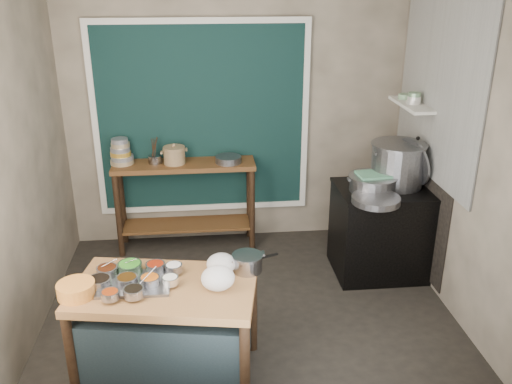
{
  "coord_description": "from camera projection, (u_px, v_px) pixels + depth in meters",
  "views": [
    {
      "loc": [
        -0.35,
        -4.02,
        2.75
      ],
      "look_at": [
        0.09,
        0.25,
        1.01
      ],
      "focal_mm": 38.0,
      "sensor_mm": 36.0,
      "label": 1
    }
  ],
  "objects": [
    {
      "name": "shallow_pan",
      "position": [
        376.0,
        200.0,
        4.75
      ],
      "size": [
        0.54,
        0.54,
        0.06
      ],
      "primitive_type": "cylinder",
      "rotation": [
        0.0,
        0.0,
        0.31
      ],
      "color": "gray",
      "rests_on": "stove_top"
    },
    {
      "name": "left_wall",
      "position": [
        16.0,
        166.0,
        4.08
      ],
      "size": [
        0.02,
        3.0,
        2.8
      ],
      "primitive_type": "cube",
      "color": "gray",
      "rests_on": "floor"
    },
    {
      "name": "right_wall",
      "position": [
        463.0,
        152.0,
        4.41
      ],
      "size": [
        0.02,
        3.0,
        2.8
      ],
      "primitive_type": "cube",
      "color": "gray",
      "rests_on": "floor"
    },
    {
      "name": "steamer",
      "position": [
        373.0,
        183.0,
        4.99
      ],
      "size": [
        0.48,
        0.48,
        0.15
      ],
      "primitive_type": null,
      "rotation": [
        0.0,
        0.0,
        0.06
      ],
      "color": "gray",
      "rests_on": "stove_top"
    },
    {
      "name": "curtain_panel",
      "position": [
        202.0,
        119.0,
        5.59
      ],
      "size": [
        2.1,
        0.02,
        1.9
      ],
      "primitive_type": "cube",
      "color": "black",
      "rests_on": "back_wall"
    },
    {
      "name": "stove_top",
      "position": [
        386.0,
        190.0,
        5.08
      ],
      "size": [
        0.92,
        0.69,
        0.03
      ],
      "primitive_type": "cube",
      "color": "black",
      "rests_on": "stove_block"
    },
    {
      "name": "ceramic_crock",
      "position": [
        174.0,
        156.0,
        5.49
      ],
      "size": [
        0.29,
        0.29,
        0.16
      ],
      "primitive_type": null,
      "rotation": [
        0.0,
        0.0,
        0.3
      ],
      "color": "olive",
      "rests_on": "back_counter"
    },
    {
      "name": "condiment_bowls",
      "position": [
        132.0,
        277.0,
        3.74
      ],
      "size": [
        0.63,
        0.48,
        0.07
      ],
      "color": "gray",
      "rests_on": "condiment_tray"
    },
    {
      "name": "wall_shelf",
      "position": [
        412.0,
        105.0,
        5.11
      ],
      "size": [
        0.22,
        0.7,
        0.03
      ],
      "primitive_type": "cube",
      "color": "beige",
      "rests_on": "right_wall"
    },
    {
      "name": "plastic_bag_b",
      "position": [
        221.0,
        264.0,
        3.86
      ],
      "size": [
        0.23,
        0.2,
        0.16
      ],
      "primitive_type": "ellipsoid",
      "rotation": [
        0.0,
        0.0,
        -0.14
      ],
      "color": "white",
      "rests_on": "prep_table"
    },
    {
      "name": "pot_lid",
      "position": [
        413.0,
        161.0,
        5.07
      ],
      "size": [
        0.24,
        0.49,
        0.47
      ],
      "primitive_type": "cylinder",
      "rotation": [
        0.0,
        1.36,
        0.26
      ],
      "color": "gray",
      "rests_on": "stove_top"
    },
    {
      "name": "curtain_frame",
      "position": [
        202.0,
        120.0,
        5.58
      ],
      "size": [
        2.22,
        0.03,
        2.02
      ],
      "primitive_type": null,
      "color": "beige",
      "rests_on": "back_wall"
    },
    {
      "name": "shelf_bowl_stack",
      "position": [
        414.0,
        98.0,
        5.06
      ],
      "size": [
        0.13,
        0.13,
        0.11
      ],
      "color": "silver",
      "rests_on": "wall_shelf"
    },
    {
      "name": "back_counter",
      "position": [
        186.0,
        205.0,
        5.72
      ],
      "size": [
        1.45,
        0.4,
        0.95
      ],
      "primitive_type": "cube",
      "color": "#563318",
      "rests_on": "floor"
    },
    {
      "name": "green_cloth",
      "position": [
        373.0,
        175.0,
        4.96
      ],
      "size": [
        0.31,
        0.25,
        0.02
      ],
      "primitive_type": "cube",
      "rotation": [
        0.0,
        0.0,
        0.09
      ],
      "color": "#4A8864",
      "rests_on": "steamer"
    },
    {
      "name": "soot_patch",
      "position": [
        420.0,
        200.0,
        5.27
      ],
      "size": [
        0.01,
        1.3,
        1.3
      ],
      "primitive_type": "cube",
      "color": "black",
      "rests_on": "right_wall"
    },
    {
      "name": "floor",
      "position": [
        249.0,
        310.0,
        4.78
      ],
      "size": [
        3.5,
        3.0,
        0.02
      ],
      "primitive_type": "cube",
      "color": "black",
      "rests_on": "ground"
    },
    {
      "name": "bowl_stack",
      "position": [
        121.0,
        153.0,
        5.48
      ],
      "size": [
        0.24,
        0.24,
        0.27
      ],
      "color": "tan",
      "rests_on": "back_counter"
    },
    {
      "name": "condiment_tray",
      "position": [
        135.0,
        283.0,
        3.74
      ],
      "size": [
        0.5,
        0.37,
        0.02
      ],
      "primitive_type": "cube",
      "rotation": [
        0.0,
        0.0,
        -0.03
      ],
      "color": "gray",
      "rests_on": "prep_table"
    },
    {
      "name": "plastic_bag_a",
      "position": [
        218.0,
        278.0,
        3.66
      ],
      "size": [
        0.28,
        0.26,
        0.17
      ],
      "primitive_type": "ellipsoid",
      "rotation": [
        0.0,
        0.0,
        -0.34
      ],
      "color": "white",
      "rests_on": "prep_table"
    },
    {
      "name": "back_wall",
      "position": [
        235.0,
        113.0,
        5.64
      ],
      "size": [
        3.5,
        0.02,
        2.8
      ],
      "primitive_type": "cube",
      "color": "gray",
      "rests_on": "floor"
    },
    {
      "name": "yellow_basin",
      "position": [
        76.0,
        290.0,
        3.6
      ],
      "size": [
        0.3,
        0.3,
        0.1
      ],
      "primitive_type": "cylinder",
      "rotation": [
        0.0,
        0.0,
        -0.21
      ],
      "color": "#D58740",
      "rests_on": "prep_table"
    },
    {
      "name": "tile_panel",
      "position": [
        439.0,
        84.0,
        4.75
      ],
      "size": [
        0.02,
        1.7,
        1.7
      ],
      "primitive_type": "cube",
      "color": "#B2B2AA",
      "rests_on": "right_wall"
    },
    {
      "name": "utensil_cup",
      "position": [
        155.0,
        159.0,
        5.52
      ],
      "size": [
        0.16,
        0.16,
        0.08
      ],
      "primitive_type": "cylinder",
      "rotation": [
        0.0,
        0.0,
        0.2
      ],
      "color": "gray",
      "rests_on": "back_counter"
    },
    {
      "name": "stock_pot",
      "position": [
        397.0,
        164.0,
        5.08
      ],
      "size": [
        0.66,
        0.66,
        0.41
      ],
      "primitive_type": null,
      "rotation": [
        0.0,
        0.0,
        0.31
      ],
      "color": "gray",
      "rests_on": "stove_top"
    },
    {
      "name": "wide_bowl",
      "position": [
        228.0,
        159.0,
        5.54
      ],
      "size": [
        0.35,
        0.35,
        0.07
      ],
      "primitive_type": "cylinder",
      "rotation": [
        0.0,
        0.0,
        -0.4
      ],
      "color": "gray",
      "rests_on": "back_counter"
    },
    {
      "name": "stove_block",
      "position": [
        382.0,
        232.0,
        5.25
      ],
      "size": [
        0.9,
        0.68,
        0.85
      ],
      "primitive_type": "cube",
      "color": "black",
      "rests_on": "floor"
    },
    {
      "name": "prep_table",
      "position": [
        168.0,
        330.0,
        3.88
      ],
      "size": [
        1.36,
        0.93,
        0.75
      ],
      "primitive_type": "cube",
      "rotation": [
        0.0,
        0.0,
        -0.17
      ],
      "color": "#9C6B38",
      "rests_on": "floor"
    },
    {
      "name": "saucepan",
      "position": [
        247.0,
        263.0,
        3.9
      ],
      "size": [
        0.3,
        0.3,
        0.13
      ],
      "primitive_type": null,
      "rotation": [
        0.0,
        0.0,
        0.35
      ],
      "color": "gray",
      "rests_on": "prep_table"
    },
    {
      "name": "shelf_bowl_green",
      "position": [
        405.0,
        96.0,
        5.27
      ],
      "size": [
        0.17,
        0.17,
        0.05
      ],
      "primitive_type": "cylinder",
      "rotation": [
        0.0,
        0.0,
        0.34
      ],
      "color": "gray",
      "rests_on": "wall_shelf"
    }
  ]
}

